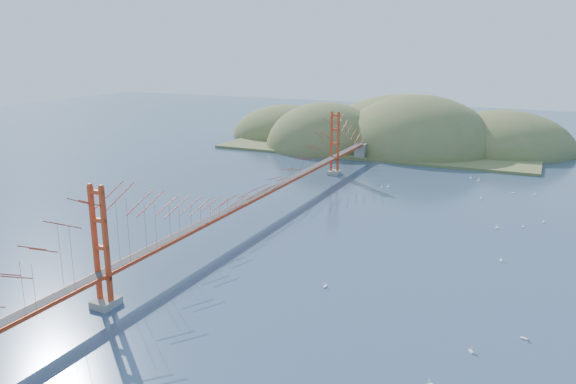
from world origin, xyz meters
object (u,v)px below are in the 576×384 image
at_px(sailboat_0, 325,286).
at_px(sailboat_2, 524,338).
at_px(sailboat_1, 501,260).
at_px(bridge, 258,169).

height_order(sailboat_0, sailboat_2, sailboat_0).
distance_m(sailboat_0, sailboat_1, 21.39).
height_order(bridge, sailboat_0, bridge).
relative_size(sailboat_0, sailboat_2, 1.02).
relative_size(bridge, sailboat_0, 128.42).
xyz_separation_m(bridge, sailboat_1, (32.25, -2.66, -6.86)).
bearing_deg(sailboat_2, sailboat_1, 100.82).
bearing_deg(bridge, sailboat_0, -46.10).
bearing_deg(sailboat_2, bridge, 150.50).
bearing_deg(sailboat_2, sailboat_0, 172.16).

